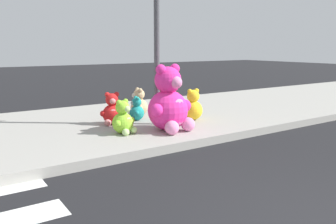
{
  "coord_description": "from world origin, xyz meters",
  "views": [
    {
      "loc": [
        -2.68,
        -1.53,
        1.7
      ],
      "look_at": [
        0.73,
        3.6,
        0.55
      ],
      "focal_mm": 37.75,
      "sensor_mm": 36.0,
      "label": 1
    }
  ],
  "objects_px": {
    "plush_lime": "(124,120)",
    "plush_teal": "(136,111)",
    "plush_red": "(112,111)",
    "sign_pole": "(157,38)",
    "plush_yellow": "(192,107)",
    "plush_pink_large": "(169,104)",
    "plush_tan": "(138,105)"
  },
  "relations": [
    {
      "from": "plush_pink_large",
      "to": "plush_tan",
      "type": "height_order",
      "value": "plush_pink_large"
    },
    {
      "from": "plush_teal",
      "to": "plush_red",
      "type": "bearing_deg",
      "value": -172.81
    },
    {
      "from": "plush_red",
      "to": "plush_yellow",
      "type": "bearing_deg",
      "value": -18.28
    },
    {
      "from": "plush_lime",
      "to": "plush_tan",
      "type": "xyz_separation_m",
      "value": [
        1.03,
        1.31,
        0.0
      ]
    },
    {
      "from": "sign_pole",
      "to": "plush_red",
      "type": "relative_size",
      "value": 4.91
    },
    {
      "from": "plush_pink_large",
      "to": "plush_yellow",
      "type": "height_order",
      "value": "plush_pink_large"
    },
    {
      "from": "plush_lime",
      "to": "plush_red",
      "type": "distance_m",
      "value": 0.85
    },
    {
      "from": "plush_pink_large",
      "to": "sign_pole",
      "type": "bearing_deg",
      "value": 80.44
    },
    {
      "from": "plush_red",
      "to": "plush_teal",
      "type": "bearing_deg",
      "value": 7.19
    },
    {
      "from": "plush_lime",
      "to": "plush_yellow",
      "type": "bearing_deg",
      "value": 9.43
    },
    {
      "from": "plush_teal",
      "to": "plush_lime",
      "type": "xyz_separation_m",
      "value": [
        -0.75,
        -0.9,
        0.05
      ]
    },
    {
      "from": "plush_lime",
      "to": "plush_yellow",
      "type": "xyz_separation_m",
      "value": [
        1.78,
        0.3,
        0.02
      ]
    },
    {
      "from": "plush_yellow",
      "to": "plush_red",
      "type": "bearing_deg",
      "value": 161.72
    },
    {
      "from": "plush_teal",
      "to": "plush_tan",
      "type": "relative_size",
      "value": 0.81
    },
    {
      "from": "plush_red",
      "to": "plush_tan",
      "type": "xyz_separation_m",
      "value": [
        0.86,
        0.49,
        -0.01
      ]
    },
    {
      "from": "plush_teal",
      "to": "plush_yellow",
      "type": "bearing_deg",
      "value": -30.31
    },
    {
      "from": "plush_teal",
      "to": "plush_yellow",
      "type": "height_order",
      "value": "plush_yellow"
    },
    {
      "from": "sign_pole",
      "to": "plush_red",
      "type": "distance_m",
      "value": 1.69
    },
    {
      "from": "plush_pink_large",
      "to": "plush_teal",
      "type": "height_order",
      "value": "plush_pink_large"
    },
    {
      "from": "plush_teal",
      "to": "plush_lime",
      "type": "height_order",
      "value": "plush_lime"
    },
    {
      "from": "plush_pink_large",
      "to": "plush_lime",
      "type": "distance_m",
      "value": 0.89
    },
    {
      "from": "sign_pole",
      "to": "plush_red",
      "type": "height_order",
      "value": "sign_pole"
    },
    {
      "from": "sign_pole",
      "to": "plush_tan",
      "type": "xyz_separation_m",
      "value": [
        0.11,
        0.98,
        -1.44
      ]
    },
    {
      "from": "plush_teal",
      "to": "plush_tan",
      "type": "distance_m",
      "value": 0.5
    },
    {
      "from": "plush_yellow",
      "to": "plush_tan",
      "type": "xyz_separation_m",
      "value": [
        -0.75,
        1.02,
        -0.01
      ]
    },
    {
      "from": "plush_lime",
      "to": "plush_teal",
      "type": "bearing_deg",
      "value": 50.4
    },
    {
      "from": "plush_red",
      "to": "plush_tan",
      "type": "distance_m",
      "value": 0.99
    },
    {
      "from": "plush_pink_large",
      "to": "plush_red",
      "type": "bearing_deg",
      "value": 121.22
    },
    {
      "from": "sign_pole",
      "to": "plush_tan",
      "type": "height_order",
      "value": "sign_pole"
    },
    {
      "from": "plush_teal",
      "to": "plush_tan",
      "type": "bearing_deg",
      "value": 55.62
    },
    {
      "from": "sign_pole",
      "to": "plush_teal",
      "type": "relative_size",
      "value": 6.26
    },
    {
      "from": "sign_pole",
      "to": "plush_pink_large",
      "type": "height_order",
      "value": "sign_pole"
    }
  ]
}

